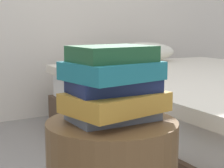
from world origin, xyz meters
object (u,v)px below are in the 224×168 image
at_px(book_ochre, 115,102).
at_px(book_teal, 112,71).
at_px(bed, 209,108).
at_px(book_slate, 113,115).
at_px(book_navy, 115,86).
at_px(book_forest, 114,54).

xyz_separation_m(book_ochre, book_teal, (-0.01, 0.01, 0.10)).
distance_m(bed, book_slate, 1.39).
height_order(book_ochre, book_navy, book_navy).
height_order(bed, book_forest, book_forest).
distance_m(bed, book_ochre, 1.41).
height_order(book_slate, book_teal, book_teal).
distance_m(book_teal, book_forest, 0.05).
bearing_deg(bed, book_slate, -144.81).
bearing_deg(book_forest, book_ochre, -78.50).
bearing_deg(book_forest, book_teal, 162.62).
height_order(book_navy, book_forest, book_forest).
height_order(book_ochre, book_forest, book_forest).
distance_m(book_slate, book_navy, 0.09).
relative_size(book_navy, book_forest, 1.12).
bearing_deg(book_teal, book_slate, 38.46).
height_order(book_navy, book_teal, book_teal).
bearing_deg(book_ochre, bed, 23.41).
bearing_deg(book_navy, bed, 34.67).
xyz_separation_m(book_slate, book_forest, (-0.01, -0.01, 0.19)).
relative_size(bed, book_ochre, 7.44).
xyz_separation_m(book_navy, book_teal, (-0.01, 0.00, 0.05)).
bearing_deg(book_ochre, book_forest, 94.68).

